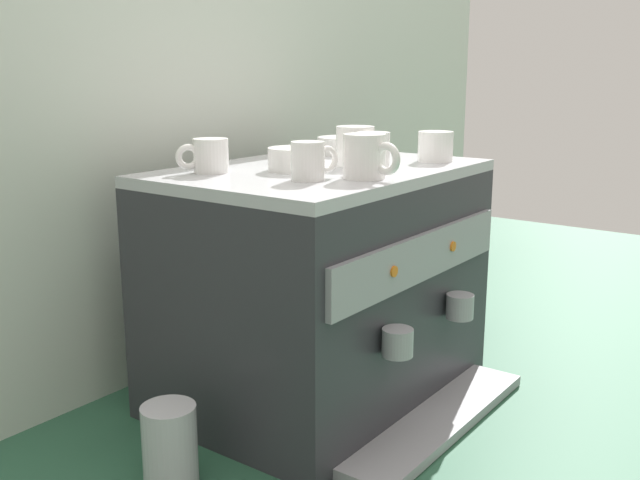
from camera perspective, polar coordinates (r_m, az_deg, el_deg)
The scene contains 13 objects.
ground_plane at distance 1.62m, azimuth 0.00°, elevation -11.54°, with size 4.00×4.00×0.00m, color #28563D.
tiled_backsplash_wall at distance 1.72m, azimuth -9.91°, elevation 8.24°, with size 2.80×0.03×1.07m, color silver.
espresso_machine at distance 1.54m, azimuth 0.12°, elevation -3.40°, with size 0.65×0.57×0.48m.
ceramic_cup_0 at distance 1.60m, azimuth 8.96°, elevation 7.20°, with size 0.11×0.08×0.06m.
ceramic_cup_1 at distance 1.31m, azimuth -0.82°, elevation 6.17°, with size 0.09×0.06×0.07m.
ceramic_cup_2 at distance 1.43m, azimuth 4.15°, elevation 6.88°, with size 0.10×0.07×0.07m.
ceramic_cup_3 at distance 1.33m, azimuth 3.62°, elevation 6.48°, with size 0.08×0.12×0.08m.
ceramic_cup_4 at distance 1.50m, azimuth 2.84°, elevation 7.27°, with size 0.08×0.12×0.08m.
ceramic_cup_5 at distance 1.42m, azimuth -8.61°, elevation 6.48°, with size 0.10×0.07×0.06m.
ceramic_bowl_0 at distance 1.71m, azimuth 1.86°, elevation 7.31°, with size 0.12×0.12×0.04m.
ceramic_bowl_1 at distance 1.43m, azimuth -1.92°, elevation 6.25°, with size 0.11×0.11×0.04m.
coffee_grinder at distance 1.99m, azimuth 8.70°, elevation -0.90°, with size 0.19×0.19×0.39m.
milk_pitcher at distance 1.29m, azimuth -11.58°, elevation -15.31°, with size 0.09×0.09×0.14m, color #B7B7BC.
Camera 1 is at (-1.19, -0.87, 0.68)m, focal length 41.22 mm.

